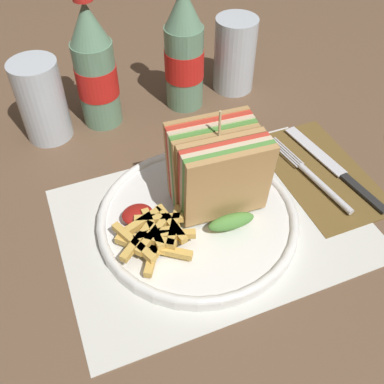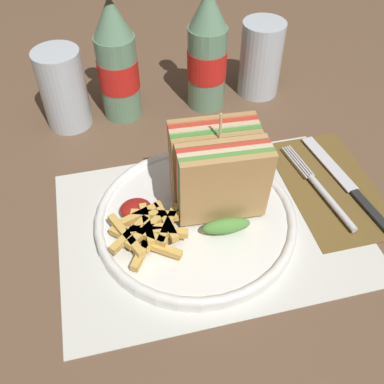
% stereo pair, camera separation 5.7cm
% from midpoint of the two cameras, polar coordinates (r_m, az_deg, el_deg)
% --- Properties ---
extents(ground_plane, '(4.00, 4.00, 0.00)m').
position_cam_midpoint_polar(ground_plane, '(0.60, 4.00, -2.97)').
color(ground_plane, brown).
extents(placemat, '(0.39, 0.28, 0.00)m').
position_cam_midpoint_polar(placemat, '(0.59, 5.17, -4.31)').
color(placemat, silver).
rests_on(placemat, ground_plane).
extents(plate_main, '(0.26, 0.26, 0.02)m').
position_cam_midpoint_polar(plate_main, '(0.58, 3.28, -3.55)').
color(plate_main, white).
rests_on(plate_main, ground_plane).
extents(club_sandwich, '(0.11, 0.11, 0.14)m').
position_cam_midpoint_polar(club_sandwich, '(0.55, 6.33, 2.08)').
color(club_sandwich, tan).
rests_on(club_sandwich, plate_main).
extents(fries_pile, '(0.10, 0.10, 0.02)m').
position_cam_midpoint_polar(fries_pile, '(0.54, -2.69, -5.03)').
color(fries_pile, gold).
rests_on(fries_pile, plate_main).
extents(ketchup_blob, '(0.04, 0.03, 0.01)m').
position_cam_midpoint_polar(ketchup_blob, '(0.57, -4.35, -2.22)').
color(ketchup_blob, maroon).
rests_on(ketchup_blob, plate_main).
extents(napkin, '(0.12, 0.21, 0.00)m').
position_cam_midpoint_polar(napkin, '(0.67, 19.53, 0.64)').
color(napkin, brown).
rests_on(napkin, ground_plane).
extents(fork, '(0.04, 0.18, 0.01)m').
position_cam_midpoint_polar(fork, '(0.65, 18.89, -0.27)').
color(fork, silver).
rests_on(fork, napkin).
extents(knife, '(0.04, 0.21, 0.00)m').
position_cam_midpoint_polar(knife, '(0.68, 21.29, 1.03)').
color(knife, black).
rests_on(knife, napkin).
extents(coke_bottle_near, '(0.06, 0.06, 0.22)m').
position_cam_midpoint_polar(coke_bottle_near, '(0.72, -7.18, 15.94)').
color(coke_bottle_near, slate).
rests_on(coke_bottle_near, ground_plane).
extents(coke_bottle_far, '(0.06, 0.06, 0.22)m').
position_cam_midpoint_polar(coke_bottle_far, '(0.74, 4.25, 17.13)').
color(coke_bottle_far, slate).
rests_on(coke_bottle_far, ground_plane).
extents(glass_near, '(0.07, 0.07, 0.13)m').
position_cam_midpoint_polar(glass_near, '(0.80, 10.83, 16.21)').
color(glass_near, silver).
rests_on(glass_near, ground_plane).
extents(glass_far, '(0.07, 0.07, 0.13)m').
position_cam_midpoint_polar(glass_far, '(0.73, -13.84, 12.47)').
color(glass_far, silver).
rests_on(glass_far, ground_plane).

